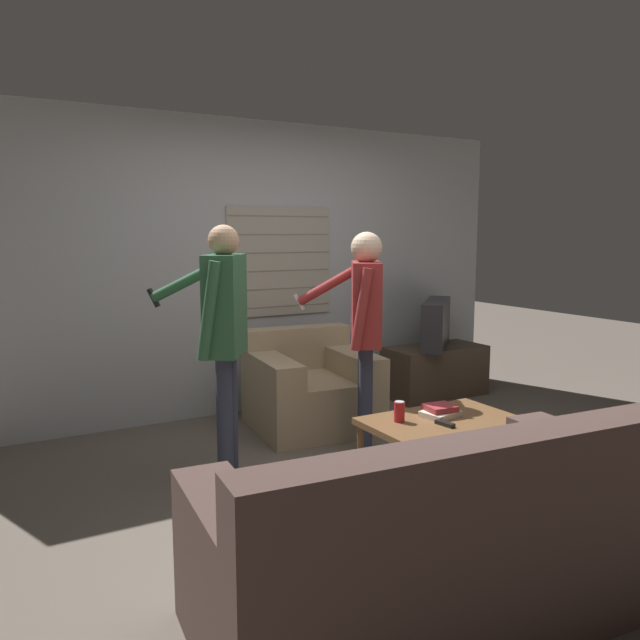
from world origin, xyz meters
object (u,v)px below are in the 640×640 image
at_px(spare_remote, 445,424).
at_px(person_right_standing, 364,314).
at_px(couch_blue, 443,547).
at_px(soda_can, 399,412).
at_px(coffee_table, 443,426).
at_px(book_stack, 440,411).
at_px(tv, 436,323).
at_px(armchair_beige, 310,389).
at_px(person_left_standing, 223,324).

bearing_deg(spare_remote, person_right_standing, 80.10).
height_order(couch_blue, soda_can, couch_blue).
bearing_deg(coffee_table, couch_blue, -130.34).
height_order(book_stack, spare_remote, book_stack).
xyz_separation_m(tv, soda_can, (-1.68, -1.68, -0.21)).
bearing_deg(armchair_beige, tv, -164.22).
distance_m(couch_blue, soda_can, 1.31).
height_order(couch_blue, coffee_table, couch_blue).
relative_size(armchair_beige, person_right_standing, 0.64).
height_order(couch_blue, person_right_standing, person_right_standing).
height_order(person_right_standing, soda_can, person_right_standing).
height_order(coffee_table, person_right_standing, person_right_standing).
bearing_deg(person_right_standing, spare_remote, -150.63).
xyz_separation_m(book_stack, spare_remote, (-0.10, -0.16, -0.02)).
distance_m(couch_blue, spare_remote, 1.25).
bearing_deg(coffee_table, armchair_beige, 94.25).
height_order(couch_blue, book_stack, couch_blue).
bearing_deg(armchair_beige, book_stack, 101.42).
distance_m(book_stack, spare_remote, 0.19).
bearing_deg(book_stack, couch_blue, -129.66).
bearing_deg(person_left_standing, book_stack, -86.11).
height_order(tv, person_right_standing, person_right_standing).
distance_m(armchair_beige, soda_can, 1.43).
bearing_deg(couch_blue, book_stack, 54.91).
bearing_deg(book_stack, coffee_table, -116.08).
height_order(couch_blue, tv, tv).
relative_size(person_left_standing, soda_can, 12.99).
relative_size(coffee_table, tv, 1.25).
xyz_separation_m(person_right_standing, soda_can, (-0.21, -0.71, -0.50)).
distance_m(soda_can, spare_remote, 0.28).
bearing_deg(person_left_standing, tv, -33.24).
height_order(couch_blue, person_left_standing, person_left_standing).
xyz_separation_m(book_stack, soda_can, (-0.29, 0.04, 0.03)).
xyz_separation_m(coffee_table, person_right_standing, (-0.05, 0.81, 0.61)).
xyz_separation_m(couch_blue, spare_remote, (0.81, 0.94, 0.14)).
bearing_deg(person_left_standing, soda_can, -92.21).
height_order(person_left_standing, person_right_standing, person_left_standing).
bearing_deg(tv, person_left_standing, -22.91).
height_order(coffee_table, tv, tv).
distance_m(armchair_beige, person_left_standing, 1.45).
relative_size(coffee_table, book_stack, 3.77).
bearing_deg(soda_can, person_left_standing, 142.85).
xyz_separation_m(couch_blue, soda_can, (0.62, 1.14, 0.19)).
relative_size(coffee_table, person_right_standing, 0.59).
bearing_deg(soda_can, spare_remote, -46.45).
bearing_deg(couch_blue, soda_can, 65.93).
bearing_deg(book_stack, person_right_standing, 96.13).
bearing_deg(coffee_table, person_left_standing, 146.07).
bearing_deg(spare_remote, armchair_beige, 82.85).
xyz_separation_m(armchair_beige, book_stack, (0.14, -1.45, 0.16)).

